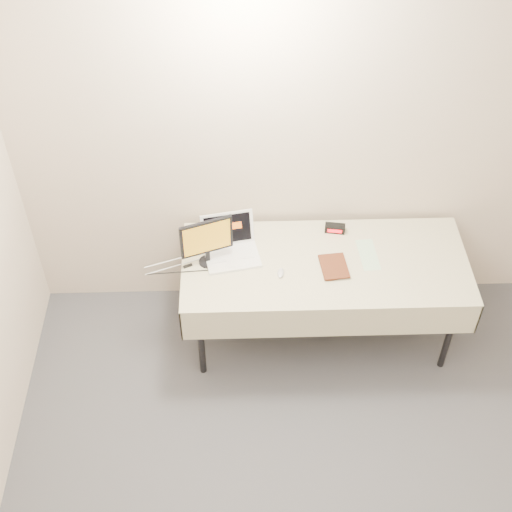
{
  "coord_description": "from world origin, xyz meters",
  "views": [
    {
      "loc": [
        -0.55,
        -1.17,
        4.02
      ],
      "look_at": [
        -0.45,
        1.99,
        0.86
      ],
      "focal_mm": 50.0,
      "sensor_mm": 36.0,
      "label": 1
    }
  ],
  "objects_px": {
    "table": "(325,269)",
    "monitor": "(207,239)",
    "book": "(322,257)",
    "laptop": "(230,246)"
  },
  "relations": [
    {
      "from": "table",
      "to": "monitor",
      "type": "relative_size",
      "value": 5.3
    },
    {
      "from": "monitor",
      "to": "book",
      "type": "distance_m",
      "value": 0.74
    },
    {
      "from": "laptop",
      "to": "monitor",
      "type": "bearing_deg",
      "value": -158.63
    },
    {
      "from": "laptop",
      "to": "monitor",
      "type": "distance_m",
      "value": 0.23
    },
    {
      "from": "laptop",
      "to": "book",
      "type": "height_order",
      "value": "laptop"
    },
    {
      "from": "monitor",
      "to": "book",
      "type": "relative_size",
      "value": 1.56
    },
    {
      "from": "table",
      "to": "laptop",
      "type": "xyz_separation_m",
      "value": [
        -0.61,
        0.12,
        0.12
      ]
    },
    {
      "from": "laptop",
      "to": "monitor",
      "type": "xyz_separation_m",
      "value": [
        -0.15,
        -0.09,
        0.15
      ]
    },
    {
      "from": "laptop",
      "to": "book",
      "type": "relative_size",
      "value": 1.77
    },
    {
      "from": "laptop",
      "to": "table",
      "type": "bearing_deg",
      "value": -21.16
    }
  ]
}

